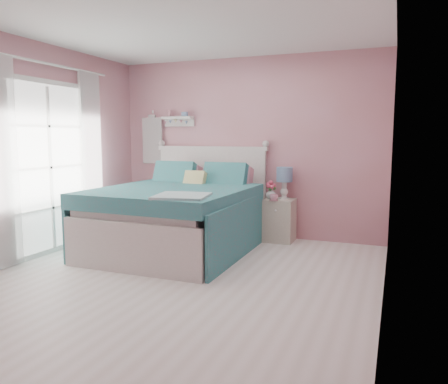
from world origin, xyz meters
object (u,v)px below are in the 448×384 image
Objects in this scene: bed at (179,217)px; table_lamp at (284,177)px; vase at (271,193)px; nightstand at (279,220)px; teacup at (274,197)px.

table_lamp is at bearing 40.95° from bed.
vase is at bearing 44.14° from bed.
bed is 1.44m from nightstand.
teacup is at bearing -101.58° from nightstand.
table_lamp is 2.89× the size of vase.
table_lamp reaches higher than vase.
table_lamp is 0.30m from vase.
bed is at bearing -137.28° from vase.
nightstand is (1.10, 0.91, -0.13)m from bed.
table_lamp is 3.98× the size of teacup.
nightstand is 5.32× the size of teacup.
bed is 1.58m from table_lamp.
vase is (0.98, 0.91, 0.25)m from bed.
teacup is at bearing -61.78° from vase.
bed is 14.84× the size of vase.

